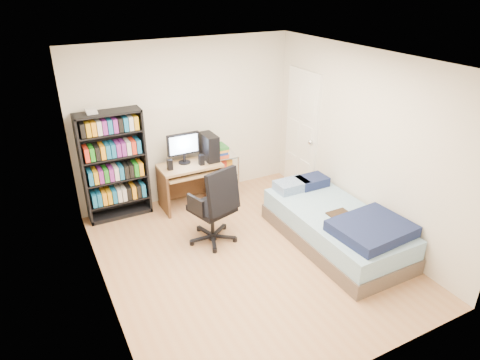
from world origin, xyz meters
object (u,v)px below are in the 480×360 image
computer_desk (194,166)px  office_chair (215,218)px  media_shelf (114,165)px  bed (337,226)px

computer_desk → office_chair: computer_desk is taller
media_shelf → computer_desk: bearing=-7.9°
computer_desk → office_chair: size_ratio=1.05×
media_shelf → computer_desk: 1.20m
computer_desk → office_chair: bearing=-99.3°
office_chair → bed: size_ratio=0.53×
media_shelf → office_chair: bearing=-53.2°
media_shelf → computer_desk: (1.17, -0.16, -0.20)m
media_shelf → office_chair: media_shelf is taller
bed → media_shelf: bearing=138.6°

